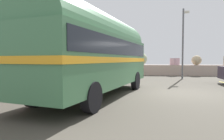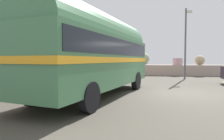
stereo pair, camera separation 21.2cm
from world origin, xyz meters
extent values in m
cube|color=#49443B|center=(0.00, 0.00, 0.01)|extent=(32.00, 26.00, 0.02)
cube|color=#BBA494|center=(0.00, 11.80, 0.55)|extent=(31.36, 1.80, 1.10)
sphere|color=#BEAA9C|center=(-13.23, 12.21, 1.73)|extent=(1.26, 1.26, 1.26)
sphere|color=#C5AA9D|center=(-10.48, 11.38, 1.79)|extent=(1.37, 1.37, 1.37)
sphere|color=#B19D9A|center=(-6.67, 11.40, 1.50)|extent=(0.79, 0.79, 0.79)
cube|color=#B19BA0|center=(-4.82, 11.83, 1.48)|extent=(0.91, 0.79, 0.76)
sphere|color=#A9B48A|center=(-1.54, 11.43, 1.73)|extent=(1.27, 1.27, 1.27)
cube|color=#C398A4|center=(1.93, 11.44, 1.45)|extent=(0.98, 0.97, 0.71)
sphere|color=#C6AE88|center=(4.08, 11.35, 1.60)|extent=(0.99, 0.99, 0.99)
cylinder|color=black|center=(-4.21, 1.47, 0.50)|extent=(0.51, 1.00, 0.96)
cylinder|color=black|center=(-2.07, 0.92, 0.50)|extent=(0.51, 1.00, 0.96)
cylinder|color=black|center=(-5.49, -3.58, 0.50)|extent=(0.51, 1.00, 0.96)
cylinder|color=black|center=(-3.35, -4.13, 0.50)|extent=(0.51, 1.00, 0.96)
cube|color=#41754C|center=(-3.78, -1.33, 1.57)|extent=(4.40, 8.73, 2.10)
cylinder|color=#41754C|center=(-3.78, -1.33, 2.62)|extent=(4.12, 8.36, 2.20)
cube|color=orange|center=(-3.78, -1.33, 1.63)|extent=(4.46, 8.83, 0.20)
cube|color=black|center=(-3.78, -1.33, 2.15)|extent=(4.35, 8.42, 0.64)
cube|color=silver|center=(-2.73, 2.81, 0.70)|extent=(2.25, 0.72, 0.28)
cylinder|color=black|center=(-8.97, 2.76, 0.50)|extent=(0.57, 1.00, 0.96)
cylinder|color=black|center=(-6.88, 2.06, 0.50)|extent=(0.57, 1.00, 0.96)
cube|color=#D35540|center=(-8.75, -0.06, 1.57)|extent=(4.94, 8.73, 2.10)
cylinder|color=#D35540|center=(-8.75, -0.06, 2.62)|extent=(4.65, 8.35, 2.20)
cube|color=#B13021|center=(-8.75, -0.06, 1.63)|extent=(5.02, 8.82, 0.20)
cube|color=black|center=(-8.75, -0.06, 2.15)|extent=(4.87, 8.42, 0.64)
cube|color=silver|center=(-7.39, 3.99, 0.70)|extent=(2.21, 0.88, 0.28)
cylinder|color=#5B5B60|center=(1.82, 7.41, 2.95)|extent=(0.14, 0.14, 5.89)
cube|color=beige|center=(2.27, 8.24, 5.79)|extent=(0.44, 0.24, 0.18)
camera|label=1|loc=(-2.02, -9.93, 1.63)|focal=31.88mm
camera|label=2|loc=(-1.81, -9.91, 1.63)|focal=31.88mm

